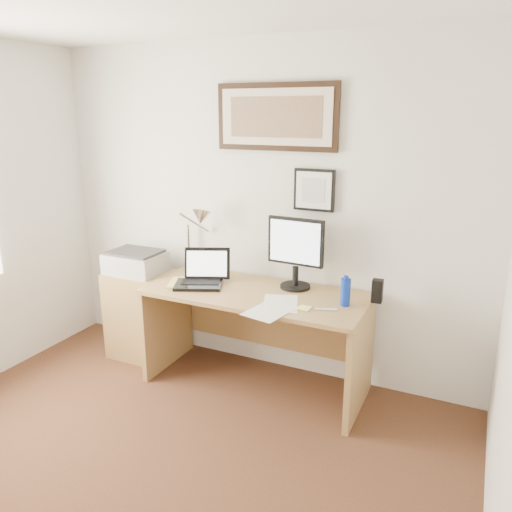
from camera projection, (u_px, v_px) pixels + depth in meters
The scene contains 17 objects.
wall_back at pixel (258, 212), 3.81m from camera, with size 3.50×0.02×2.50m, color silver.
side_cabinet at pixel (142, 314), 4.15m from camera, with size 0.50×0.40×0.73m, color olive.
water_bottle at pixel (345, 292), 3.28m from camera, with size 0.07×0.07×0.19m, color #0C2BA8.
bottle_cap at pixel (346, 277), 3.26m from camera, with size 0.03×0.03×0.02m, color #0C2BA8.
speaker at pixel (377, 291), 3.34m from camera, with size 0.07×0.06×0.16m, color black.
paper_sheet_a at pixel (280, 303), 3.34m from camera, with size 0.23×0.33×0.00m, color white.
paper_sheet_b at pixel (270, 311), 3.21m from camera, with size 0.23×0.34×0.00m, color white.
sticky_pad at pixel (304, 308), 3.24m from camera, with size 0.08×0.08×0.01m, color #F9F576.
marker_pen at pixel (326, 309), 3.22m from camera, with size 0.02×0.02×0.14m, color white.
book at pixel (170, 283), 3.71m from camera, with size 0.18×0.24×0.02m, color #E5CF6C.
desk at pixel (260, 318), 3.70m from camera, with size 1.60×0.70×0.75m.
laptop at pixel (202, 277), 3.70m from camera, with size 0.41×0.41×0.26m.
lcd_monitor at pixel (296, 250), 3.55m from camera, with size 0.42×0.22×0.52m.
printer at pixel (136, 262), 4.04m from camera, with size 0.44×0.34×0.18m.
desk_lamp at pixel (200, 220), 3.83m from camera, with size 0.29×0.27×0.53m.
picture_large at pixel (276, 117), 3.53m from camera, with size 0.92×0.04×0.47m.
picture_small at pixel (314, 190), 3.54m from camera, with size 0.30×0.03×0.30m.
Camera 1 is at (1.58, -1.40, 1.99)m, focal length 35.00 mm.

